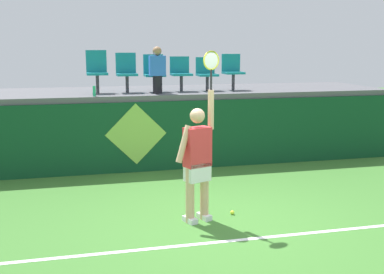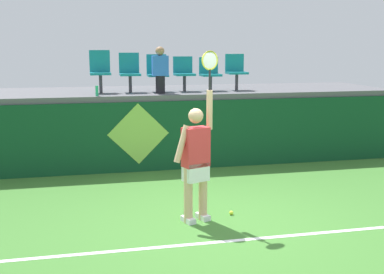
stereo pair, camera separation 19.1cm
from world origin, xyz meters
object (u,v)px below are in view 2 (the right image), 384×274
Objects in this scene: tennis_ball at (231,213)px; water_bottle at (97,91)px; stadium_chair_4 at (210,72)px; stadium_chair_5 at (236,70)px; spectator_0 at (160,69)px; tennis_player at (196,159)px; stadium_chair_0 at (100,69)px; stadium_chair_2 at (157,71)px; stadium_chair_3 at (184,72)px; stadium_chair_1 at (130,71)px.

water_bottle reaches higher than tennis_ball.
tennis_ball is 4.36m from stadium_chair_4.
spectator_0 reaches higher than stadium_chair_5.
stadium_chair_4 is at bearing 72.73° from tennis_player.
stadium_chair_0 is (-1.81, 3.85, 2.06)m from tennis_ball.
tennis_ball is at bearing -99.44° from stadium_chair_4.
stadium_chair_2 is 1.09× the size of stadium_chair_4.
stadium_chair_0 reaches higher than stadium_chair_5.
water_bottle is 0.21× the size of spectator_0.
stadium_chair_3 is (0.60, -0.01, -0.01)m from stadium_chair_2.
stadium_chair_1 is 2.43m from stadium_chair_5.
stadium_chair_0 reaches higher than stadium_chair_2.
tennis_ball is 4.72m from stadium_chair_0.
tennis_player is at bearing -90.53° from spectator_0.
water_bottle is at bearing -167.99° from spectator_0.
tennis_player is at bearing -90.47° from stadium_chair_2.
tennis_player is 1.11m from tennis_ball.
stadium_chair_1 is 1.21m from stadium_chair_3.
stadium_chair_2 is at bearing 89.53° from tennis_player.
stadium_chair_3 is at bearing -179.94° from stadium_chair_4.
stadium_chair_2 is at bearing 90.00° from spectator_0.
tennis_player is 2.55× the size of spectator_0.
stadium_chair_2 reaches higher than tennis_ball.
stadium_chair_0 is 1.19× the size of stadium_chair_3.
stadium_chair_5 reaches higher than tennis_ball.
stadium_chair_5 reaches higher than stadium_chair_3.
stadium_chair_0 is 1.11× the size of stadium_chair_5.
tennis_player reaches higher than tennis_ball.
stadium_chair_5 is 1.87m from spectator_0.
tennis_player is 3.73m from spectator_0.
tennis_ball is 0.08× the size of stadium_chair_1.
stadium_chair_2 is at bearing -0.15° from stadium_chair_0.
stadium_chair_2 reaches higher than stadium_chair_3.
stadium_chair_5 is (2.43, -0.00, -0.01)m from stadium_chair_1.
stadium_chair_1 is at bearing 98.23° from tennis_player.
tennis_ball is 0.31× the size of water_bottle.
stadium_chair_2 is at bearing 27.77° from water_bottle.
stadium_chair_3 is 0.94× the size of stadium_chair_5.
stadium_chair_3 reaches higher than tennis_ball.
tennis_ball is 4.37m from stadium_chair_2.
stadium_chair_1 is 1.81m from stadium_chair_4.
tennis_player reaches higher than stadium_chair_0.
spectator_0 reaches higher than tennis_ball.
stadium_chair_5 reaches higher than water_bottle.
stadium_chair_1 is 1.04× the size of stadium_chair_5.
stadium_chair_0 is (-1.21, 3.98, 1.13)m from tennis_player.
stadium_chair_0 is at bearing 106.92° from tennis_player.
stadium_chair_1 reaches higher than stadium_chair_4.
tennis_player is 4.16m from stadium_chair_1.
stadium_chair_1 is 0.86× the size of spectator_0.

